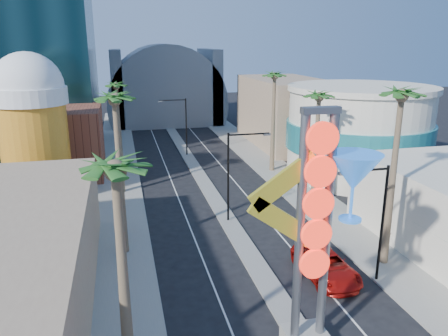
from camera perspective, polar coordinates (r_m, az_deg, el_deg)
sidewalk_west at (r=52.07m, az=-13.73°, el=-1.35°), size 5.00×100.00×0.15m
sidewalk_east at (r=55.14m, az=6.39°, el=-0.00°), size 5.00×100.00×0.15m
median at (r=55.62m, az=-3.92°, el=0.20°), size 1.60×84.00×0.15m
brick_filler_west at (r=54.48m, az=-20.86°, el=3.09°), size 10.00×10.00×8.00m
filler_east at (r=68.23m, az=8.02°, el=7.29°), size 10.00×20.00×10.00m
beer_mug at (r=46.16m, az=-23.73°, el=5.47°), size 7.00×7.00×14.50m
turquoise_building at (r=53.08m, az=17.10°, el=4.49°), size 16.60×16.60×10.60m
canopy at (r=87.90m, az=-7.73°, el=8.81°), size 22.00×16.00×22.00m
neon_sign at (r=21.65m, az=13.72°, el=-6.04°), size 6.53×2.60×12.55m
streetlight_0 at (r=37.46m, az=1.37°, el=-0.03°), size 3.79×0.25×8.00m
streetlight_1 at (r=60.25m, az=-5.49°, el=6.09°), size 3.79×0.25×8.00m
streetlight_2 at (r=29.42m, az=19.32°, el=-5.68°), size 3.45×0.25×8.00m
palm_0 at (r=17.63m, az=-13.87°, el=-2.11°), size 2.40×2.40×11.70m
palm_1 at (r=31.11m, az=-14.00°, el=7.38°), size 2.40×2.40×12.70m
palm_2 at (r=45.16m, az=-13.86°, el=8.26°), size 2.40×2.40×11.20m
palm_3 at (r=57.08m, az=-13.87°, el=9.82°), size 2.40×2.40×11.20m
palm_5 at (r=30.70m, az=22.07°, el=7.41°), size 2.40×2.40×13.20m
palm_6 at (r=41.15m, az=12.27°, el=8.27°), size 2.40×2.40×11.70m
palm_7 at (r=52.07m, az=6.60°, el=11.09°), size 2.40×2.40×12.70m
red_pickup at (r=30.83m, az=13.15°, el=-12.29°), size 2.98×6.21×1.71m
pedestrian_b at (r=36.56m, az=21.07°, el=-7.98°), size 0.94×0.78×1.78m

